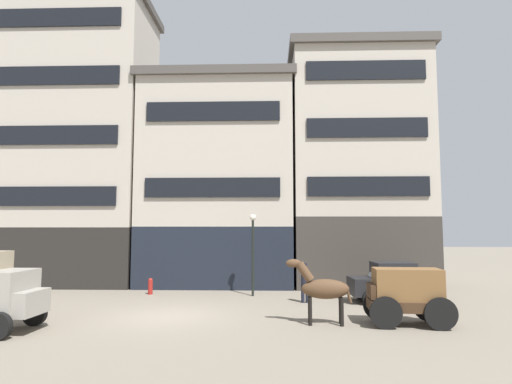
# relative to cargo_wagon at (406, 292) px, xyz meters

# --- Properties ---
(ground_plane) EXTENTS (120.00, 120.00, 0.00)m
(ground_plane) POSITION_rel_cargo_wagon_xyz_m (-8.83, 1.19, -1.15)
(ground_plane) COLOR slate
(building_far_left) EXTENTS (10.08, 6.04, 17.98)m
(building_far_left) POSITION_rel_cargo_wagon_xyz_m (-17.49, 10.69, 7.89)
(building_far_left) COLOR black
(building_far_left) RESTS_ON ground_plane
(building_center_left) EXTENTS (9.53, 6.04, 12.69)m
(building_center_left) POSITION_rel_cargo_wagon_xyz_m (-8.03, 10.70, 5.24)
(building_center_left) COLOR black
(building_center_left) RESTS_ON ground_plane
(building_center_right) EXTENTS (8.48, 6.04, 14.46)m
(building_center_right) POSITION_rel_cargo_wagon_xyz_m (0.62, 10.69, 6.13)
(building_center_right) COLOR #38332D
(building_center_right) RESTS_ON ground_plane
(cargo_wagon) EXTENTS (3.00, 1.70, 1.98)m
(cargo_wagon) POSITION_rel_cargo_wagon_xyz_m (0.00, 0.00, 0.00)
(cargo_wagon) COLOR #3D2819
(cargo_wagon) RESTS_ON ground_plane
(draft_horse) EXTENTS (2.35, 0.72, 2.30)m
(draft_horse) POSITION_rel_cargo_wagon_xyz_m (-2.95, 0.00, 0.12)
(draft_horse) COLOR #513823
(draft_horse) RESTS_ON ground_plane
(sedan_dark) EXTENTS (3.79, 2.03, 1.83)m
(sedan_dark) POSITION_rel_cargo_wagon_xyz_m (0.79, 4.62, -0.23)
(sedan_dark) COLOR black
(sedan_dark) RESTS_ON ground_plane
(pedestrian_officer) EXTENTS (0.41, 0.41, 1.79)m
(pedestrian_officer) POSITION_rel_cargo_wagon_xyz_m (-3.22, 4.34, -0.17)
(pedestrian_officer) COLOR black
(pedestrian_officer) RESTS_ON ground_plane
(streetlamp_curbside) EXTENTS (0.32, 0.32, 4.12)m
(streetlamp_curbside) POSITION_rel_cargo_wagon_xyz_m (-5.69, 6.16, 1.52)
(streetlamp_curbside) COLOR black
(streetlamp_curbside) RESTS_ON ground_plane
(fire_hydrant_curbside) EXTENTS (0.24, 0.24, 0.83)m
(fire_hydrant_curbside) POSITION_rel_cargo_wagon_xyz_m (-11.01, 6.50, -0.72)
(fire_hydrant_curbside) COLOR maroon
(fire_hydrant_curbside) RESTS_ON ground_plane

